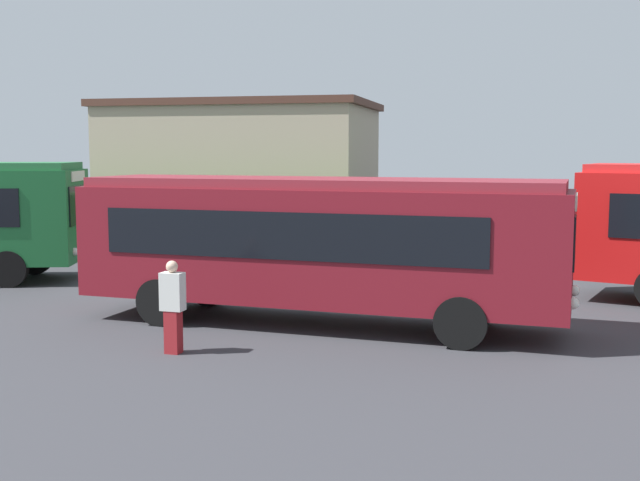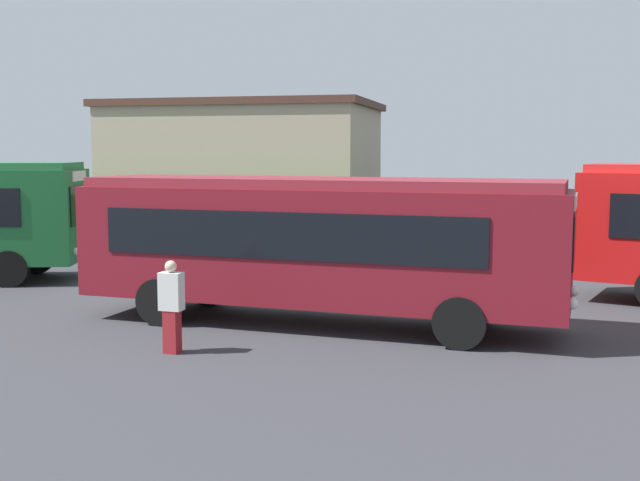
{
  "view_description": "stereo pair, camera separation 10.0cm",
  "coord_description": "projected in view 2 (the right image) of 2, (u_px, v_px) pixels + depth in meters",
  "views": [
    {
      "loc": [
        3.76,
        -16.58,
        3.67
      ],
      "look_at": [
        -0.56,
        1.49,
        1.55
      ],
      "focal_mm": 44.29,
      "sensor_mm": 36.0,
      "label": 1
    },
    {
      "loc": [
        3.85,
        -16.55,
        3.67
      ],
      "look_at": [
        -0.56,
        1.49,
        1.55
      ],
      "focal_mm": 44.29,
      "sensor_mm": 36.0,
      "label": 2
    }
  ],
  "objects": [
    {
      "name": "person_center",
      "position": [
        172.0,
        305.0,
        14.27
      ],
      "size": [
        0.43,
        0.29,
        1.7
      ],
      "rotation": [
        0.0,
        0.0,
        1.5
      ],
      "color": "maroon",
      "rests_on": "ground_plane"
    },
    {
      "name": "ground_plane",
      "position": [
        328.0,
        319.0,
        17.3
      ],
      "size": [
        77.01,
        77.01,
        0.0
      ],
      "primitive_type": "plane",
      "color": "#38383D"
    },
    {
      "name": "depot_building",
      "position": [
        245.0,
        167.0,
        35.38
      ],
      "size": [
        11.54,
        7.52,
        5.8
      ],
      "color": "tan",
      "rests_on": "ground_plane"
    },
    {
      "name": "bus_maroon",
      "position": [
        319.0,
        241.0,
        16.52
      ],
      "size": [
        10.45,
        3.36,
        3.1
      ],
      "rotation": [
        0.0,
        0.0,
        -0.09
      ],
      "color": "maroon",
      "rests_on": "ground_plane"
    },
    {
      "name": "hedge_row",
      "position": [
        404.0,
        223.0,
        29.12
      ],
      "size": [
        50.51,
        1.21,
        2.0
      ],
      "primitive_type": "cube",
      "color": "#275E19",
      "rests_on": "ground_plane"
    }
  ]
}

